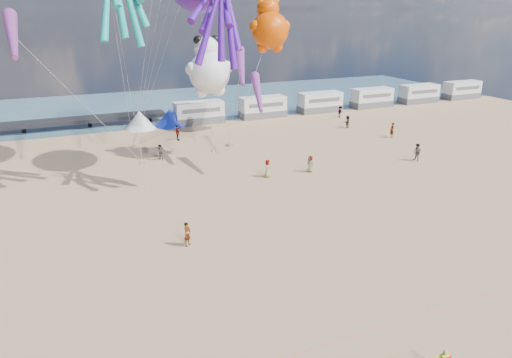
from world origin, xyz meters
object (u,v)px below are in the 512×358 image
at_px(beachgoer_1, 417,152).
at_px(beachgoer_3, 178,133).
at_px(windsock_left, 12,35).
at_px(motorhome_1, 263,107).
at_px(beachgoer_0, 268,168).
at_px(motorhome_0, 199,113).
at_px(sandbag_b, 214,151).
at_px(beachgoer_6, 310,164).
at_px(kite_panda, 209,73).
at_px(standing_person, 187,234).
at_px(tent_white, 140,120).
at_px(windsock_right, 258,93).
at_px(tent_blue, 170,117).
at_px(beachgoer_5, 392,130).
at_px(beachgoer_4, 347,122).
at_px(sandbag_c, 231,145).
at_px(sandbag_e, 133,146).
at_px(kite_teddy_orange, 270,30).
at_px(motorhome_4, 419,94).
at_px(motorhome_5, 462,90).
at_px(sandbag_d, 229,145).
at_px(motorhome_3, 372,98).
at_px(beachgoer_2, 340,112).
at_px(windsock_mid, 241,66).
at_px(beachgoer_7, 160,152).
at_px(sandbag_a, 143,163).
at_px(motorhome_2, 320,102).

distance_m(beachgoer_1, beachgoer_3, 27.09).
relative_size(beachgoer_1, windsock_left, 0.24).
height_order(motorhome_1, beachgoer_0, motorhome_1).
height_order(motorhome_0, sandbag_b, motorhome_0).
height_order(beachgoer_1, windsock_left, windsock_left).
bearing_deg(beachgoer_6, kite_panda, -154.28).
height_order(standing_person, sandbag_b, standing_person).
bearing_deg(windsock_left, tent_white, 57.79).
relative_size(motorhome_1, windsock_right, 1.24).
bearing_deg(tent_white, tent_blue, 0.00).
height_order(beachgoer_5, windsock_left, windsock_left).
bearing_deg(beachgoer_4, windsock_left, -13.20).
distance_m(beachgoer_3, beachgoer_6, 18.40).
bearing_deg(sandbag_c, sandbag_e, 158.74).
xyz_separation_m(sandbag_e, kite_teddy_orange, (17.00, 0.09, 12.27)).
xyz_separation_m(motorhome_4, sandbag_c, (-37.90, -12.21, -1.39)).
bearing_deg(kite_teddy_orange, motorhome_5, 31.45).
bearing_deg(motorhome_1, sandbag_d, -128.54).
bearing_deg(sandbag_c, motorhome_3, 23.26).
distance_m(beachgoer_5, windsock_left, 41.13).
height_order(motorhome_0, beachgoer_3, motorhome_0).
height_order(beachgoer_3, sandbag_e, beachgoer_3).
distance_m(beachgoer_2, windsock_mid, 25.61).
xyz_separation_m(beachgoer_6, kite_panda, (-7.22, 8.21, 7.98)).
bearing_deg(beachgoer_7, motorhome_0, 117.37).
bearing_deg(beachgoer_6, sandbag_c, -175.75).
relative_size(motorhome_1, tent_white, 1.65).
bearing_deg(sandbag_c, tent_white, 123.57).
height_order(sandbag_a, sandbag_b, same).
relative_size(motorhome_4, windsock_left, 0.86).
distance_m(beachgoer_2, sandbag_c, 21.15).
relative_size(sandbag_b, sandbag_e, 1.00).
xyz_separation_m(motorhome_0, motorhome_4, (38.00, 0.00, 0.00)).
bearing_deg(motorhome_1, beachgoer_5, -58.61).
height_order(motorhome_1, tent_blue, motorhome_1).
bearing_deg(sandbag_b, sandbag_d, 33.67).
xyz_separation_m(motorhome_3, kite_panda, (-31.56, -15.24, 7.30)).
height_order(motorhome_2, beachgoer_2, motorhome_2).
distance_m(motorhome_0, standing_person, 34.73).
bearing_deg(motorhome_5, motorhome_1, 180.00).
relative_size(motorhome_2, beachgoer_2, 3.99).
xyz_separation_m(beachgoer_0, beachgoer_6, (4.36, -0.31, -0.02)).
bearing_deg(motorhome_4, motorhome_3, 180.00).
distance_m(motorhome_4, beachgoer_0, 44.66).
xyz_separation_m(beachgoer_6, kite_teddy_orange, (2.65, 15.34, 11.56)).
xyz_separation_m(motorhome_3, beachgoer_7, (-36.82, -14.16, -0.67)).
relative_size(motorhome_2, tent_blue, 1.65).
xyz_separation_m(standing_person, beachgoer_0, (10.31, 9.96, -0.00)).
bearing_deg(windsock_right, kite_panda, 132.53).
bearing_deg(motorhome_5, windsock_left, -162.79).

